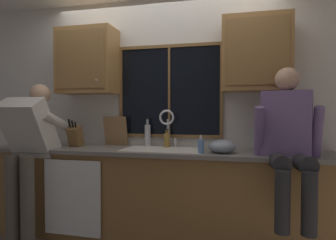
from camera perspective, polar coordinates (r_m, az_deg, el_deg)
The scene contains 22 objects.
back_wall at distance 3.28m, azimuth -0.98°, elevation 1.22°, with size 5.82×0.12×2.55m, color silver.
window_glass at distance 3.20m, azimuth 0.28°, elevation 5.68°, with size 1.10×0.02×0.95m, color black.
window_frame_top at distance 3.26m, azimuth 0.24°, elevation 14.35°, with size 1.17×0.02×0.04m, color brown.
window_frame_bottom at distance 3.20m, azimuth 0.24°, elevation -3.15°, with size 1.17×0.02×0.04m, color brown.
window_frame_left at distance 3.37m, azimuth -9.24°, elevation 5.47°, with size 0.04×0.02×0.95m, color brown.
window_frame_right at distance 3.11m, azimuth 10.52°, elevation 5.76°, with size 0.04×0.02×0.95m, color brown.
window_mullion_center at distance 3.19m, azimuth 0.24°, elevation 5.69°, with size 0.02×0.02×0.95m, color brown.
lower_cabinet_run at distance 3.07m, azimuth -2.65°, elevation -14.63°, with size 3.42×0.58×0.88m, color olive.
countertop at distance 2.95m, azimuth -2.77°, elevation -6.15°, with size 3.48×0.62×0.04m, color slate.
dishwasher_front at distance 3.08m, azimuth -18.34°, elevation -14.33°, with size 0.60×0.02×0.74m, color white.
upper_cabinet_left at distance 3.41m, azimuth -15.55°, elevation 11.03°, with size 0.64×0.36×0.72m.
upper_cabinet_right at distance 3.01m, azimuth 16.92°, elevation 12.29°, with size 0.64×0.36×0.72m.
sink at distance 2.95m, azimuth -1.01°, elevation -7.68°, with size 0.80×0.46×0.21m.
faucet at distance 3.09m, azimuth -0.05°, elevation -0.71°, with size 0.18×0.09×0.40m.
person_standing at distance 3.23m, azimuth -25.80°, elevation -4.35°, with size 0.53×0.67×1.59m.
person_sitting_on_counter at distance 2.59m, azimuth 22.62°, elevation -2.87°, with size 0.54×0.64×1.26m.
knife_block at distance 3.32m, azimuth -17.80°, elevation -3.12°, with size 0.12×0.18×0.32m.
cutting_board at distance 3.32m, azimuth -10.27°, elevation -2.14°, with size 0.27×0.02×0.33m, color #997047.
mixing_bowl at distance 2.75m, azimuth 10.59°, elevation -5.15°, with size 0.25×0.25×0.13m, color #8C99A8.
soap_dispenser at distance 2.69m, azimuth 6.49°, elevation -5.12°, with size 0.06×0.07×0.17m.
bottle_green_glass at distance 3.20m, azimuth -4.05°, elevation -2.90°, with size 0.07×0.07×0.31m.
bottle_tall_clear at distance 3.10m, azimuth -0.22°, elevation -3.91°, with size 0.07×0.07×0.20m.
Camera 1 is at (0.81, -3.12, 1.31)m, focal length 30.96 mm.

